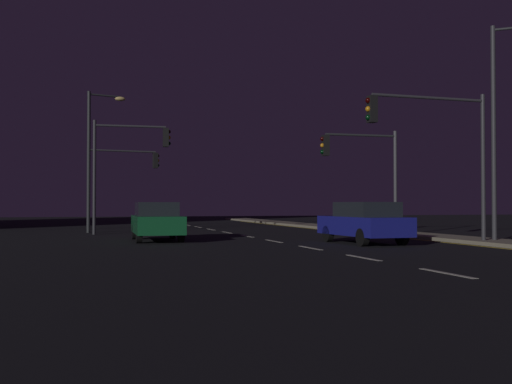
% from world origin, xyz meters
% --- Properties ---
extents(ground_plane, '(112.00, 112.00, 0.00)m').
position_xyz_m(ground_plane, '(0.00, 17.50, 0.00)').
color(ground_plane, black).
rests_on(ground_plane, ground).
extents(sidewalk_right, '(2.03, 77.00, 0.14)m').
position_xyz_m(sidewalk_right, '(7.38, 17.50, 0.07)').
color(sidewalk_right, gray).
rests_on(sidewalk_right, ground).
extents(lane_markings_center, '(0.14, 50.00, 0.01)m').
position_xyz_m(lane_markings_center, '(0.00, 21.00, 0.01)').
color(lane_markings_center, silver).
rests_on(lane_markings_center, ground).
extents(lane_edge_line, '(0.14, 53.00, 0.01)m').
position_xyz_m(lane_edge_line, '(6.12, 22.50, 0.01)').
color(lane_edge_line, gold).
rests_on(lane_edge_line, ground).
extents(car, '(2.00, 4.47, 1.57)m').
position_xyz_m(car, '(2.82, 18.63, 0.82)').
color(car, navy).
rests_on(car, ground).
extents(car_oncoming, '(1.96, 4.46, 1.57)m').
position_xyz_m(car_oncoming, '(-4.48, 22.65, 0.82)').
color(car_oncoming, '#14592D').
rests_on(car_oncoming, ground).
extents(traffic_light_far_center, '(4.98, 0.35, 5.48)m').
position_xyz_m(traffic_light_far_center, '(4.89, 17.13, 4.06)').
color(traffic_light_far_center, '#38383D').
rests_on(traffic_light_far_center, sidewalk_right).
extents(traffic_light_far_left, '(3.82, 0.46, 5.64)m').
position_xyz_m(traffic_light_far_left, '(-5.21, 28.63, 3.96)').
color(traffic_light_far_left, '#38383D').
rests_on(traffic_light_far_left, ground).
extents(traffic_light_overhead_east, '(3.86, 0.35, 4.83)m').
position_xyz_m(traffic_light_overhead_east, '(5.19, 23.63, 3.56)').
color(traffic_light_overhead_east, '#4C4C51').
rests_on(traffic_light_overhead_east, sidewalk_right).
extents(traffic_light_near_left, '(4.35, 0.70, 4.97)m').
position_xyz_m(traffic_light_near_left, '(-5.04, 35.39, 3.54)').
color(traffic_light_near_left, '#4C4C51').
rests_on(traffic_light_near_left, ground).
extents(street_lamp_median, '(1.65, 1.26, 8.15)m').
position_xyz_m(street_lamp_median, '(7.81, 17.13, 4.97)').
color(street_lamp_median, '#38383D').
rests_on(street_lamp_median, sidewalk_right).
extents(street_lamp_mid_block, '(1.99, 0.69, 7.42)m').
position_xyz_m(street_lamp_mid_block, '(-6.72, 30.81, 4.45)').
color(street_lamp_mid_block, '#2D3033').
rests_on(street_lamp_mid_block, ground).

